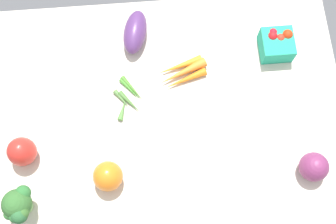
% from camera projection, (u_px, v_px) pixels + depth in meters
% --- Properties ---
extents(tablecloth, '(1.04, 0.76, 0.02)m').
position_uv_depth(tablecloth, '(168.00, 115.00, 1.28)').
color(tablecloth, beige).
rests_on(tablecloth, ground).
extents(eggplant, '(0.10, 0.15, 0.07)m').
position_uv_depth(eggplant, '(135.00, 32.00, 1.31)').
color(eggplant, '#55316B').
rests_on(eggplant, tablecloth).
extents(bell_pepper_red, '(0.11, 0.11, 0.09)m').
position_uv_depth(bell_pepper_red, '(22.00, 152.00, 1.19)').
color(bell_pepper_red, red).
rests_on(bell_pepper_red, tablecloth).
extents(berry_basket, '(0.09, 0.09, 0.07)m').
position_uv_depth(berry_basket, '(277.00, 44.00, 1.30)').
color(berry_basket, '#22A27C').
rests_on(berry_basket, tablecloth).
extents(okra_pile, '(0.09, 0.14, 0.02)m').
position_uv_depth(okra_pile, '(128.00, 97.00, 1.27)').
color(okra_pile, '#528B3E').
rests_on(okra_pile, tablecloth).
extents(broccoli_head, '(0.08, 0.10, 0.12)m').
position_uv_depth(broccoli_head, '(18.00, 206.00, 1.11)').
color(broccoli_head, '#97CD7A').
rests_on(broccoli_head, tablecloth).
extents(red_onion_center, '(0.08, 0.08, 0.08)m').
position_uv_depth(red_onion_center, '(314.00, 167.00, 1.18)').
color(red_onion_center, '#7A2F5C').
rests_on(red_onion_center, tablecloth).
extents(bell_pepper_orange, '(0.08, 0.08, 0.09)m').
position_uv_depth(bell_pepper_orange, '(108.00, 176.00, 1.17)').
color(bell_pepper_orange, orange).
rests_on(bell_pepper_orange, tablecloth).
extents(carrot_bunch, '(0.15, 0.11, 0.03)m').
position_uv_depth(carrot_bunch, '(182.00, 72.00, 1.29)').
color(carrot_bunch, orange).
rests_on(carrot_bunch, tablecloth).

